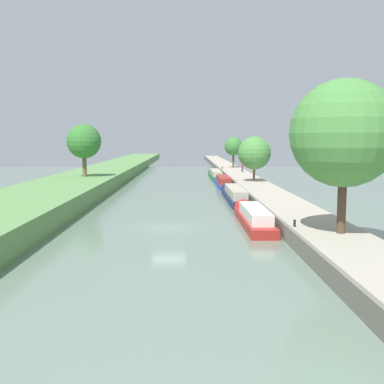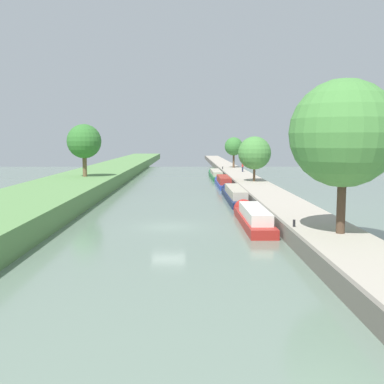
{
  "view_description": "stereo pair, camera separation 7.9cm",
  "coord_description": "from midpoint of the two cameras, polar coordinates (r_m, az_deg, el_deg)",
  "views": [
    {
      "loc": [
        1.31,
        -35.02,
        6.48
      ],
      "look_at": [
        1.94,
        14.73,
        1.0
      ],
      "focal_mm": 44.31,
      "sensor_mm": 36.0,
      "label": 1
    },
    {
      "loc": [
        1.39,
        -35.02,
        6.48
      ],
      "look_at": [
        1.94,
        14.73,
        1.0
      ],
      "focal_mm": 44.31,
      "sensor_mm": 36.0,
      "label": 2
    }
  ],
  "objects": [
    {
      "name": "mooring_bollard_near",
      "position": [
        30.74,
        12.26,
        -3.69
      ],
      "size": [
        0.16,
        0.16,
        0.45
      ],
      "color": "black",
      "rests_on": "right_towpath"
    },
    {
      "name": "stone_quay",
      "position": [
        36.1,
        9.63,
        -3.3
      ],
      "size": [
        0.25,
        260.0,
        1.06
      ],
      "color": "#6B665B",
      "rests_on": "ground_plane"
    },
    {
      "name": "narrowboat_navy",
      "position": [
        51.52,
        5.16,
        -0.29
      ],
      "size": [
        1.82,
        14.9,
        2.02
      ],
      "color": "#141E42",
      "rests_on": "ground_plane"
    },
    {
      "name": "mooring_bollard_far",
      "position": [
        89.97,
        3.73,
        2.93
      ],
      "size": [
        0.16,
        0.16,
        0.45
      ],
      "color": "black",
      "rests_on": "right_towpath"
    },
    {
      "name": "left_grassy_bank",
      "position": [
        38.03,
        -21.81,
        -2.65
      ],
      "size": [
        8.97,
        260.0,
        1.75
      ],
      "color": "#5B894C",
      "rests_on": "ground_plane"
    },
    {
      "name": "right_towpath",
      "position": [
        36.58,
        13.15,
        -3.29
      ],
      "size": [
        4.3,
        260.0,
        1.01
      ],
      "color": "#A89E8E",
      "rests_on": "ground_plane"
    },
    {
      "name": "tree_rightbank_near",
      "position": [
        28.87,
        17.86,
        6.71
      ],
      "size": [
        6.27,
        6.27,
        8.99
      ],
      "color": "#4C3828",
      "rests_on": "right_towpath"
    },
    {
      "name": "person_walking",
      "position": [
        82.17,
        6.14,
        3.04
      ],
      "size": [
        0.34,
        0.34,
        1.66
      ],
      "color": "#282D42",
      "rests_on": "right_towpath"
    },
    {
      "name": "narrowboat_green",
      "position": [
        82.08,
        2.89,
        2.14
      ],
      "size": [
        1.83,
        16.45,
        1.91
      ],
      "color": "#1E6033",
      "rests_on": "ground_plane"
    },
    {
      "name": "tree_rightbank_midfar",
      "position": [
        94.45,
        5.07,
        5.48
      ],
      "size": [
        3.61,
        3.61,
        6.01
      ],
      "color": "brown",
      "rests_on": "right_towpath"
    },
    {
      "name": "tree_rightbank_midnear",
      "position": [
        63.2,
        7.56,
        4.68
      ],
      "size": [
        4.36,
        4.36,
        5.94
      ],
      "color": "brown",
      "rests_on": "right_towpath"
    },
    {
      "name": "narrowboat_red",
      "position": [
        36.84,
        7.36,
        -2.97
      ],
      "size": [
        1.86,
        11.92,
        2.01
      ],
      "color": "maroon",
      "rests_on": "ground_plane"
    },
    {
      "name": "ground_plane",
      "position": [
        35.64,
        -2.8,
        -4.2
      ],
      "size": [
        160.0,
        160.0,
        0.0
      ],
      "primitive_type": "plane",
      "color": "slate"
    },
    {
      "name": "tree_leftbank_downstream",
      "position": [
        62.81,
        -12.82,
        5.95
      ],
      "size": [
        4.41,
        4.41,
        6.77
      ],
      "color": "brown",
      "rests_on": "left_grassy_bank"
    },
    {
      "name": "narrowboat_blue",
      "position": [
        66.83,
        3.8,
        1.22
      ],
      "size": [
        1.81,
        12.35,
        2.05
      ],
      "color": "#283D93",
      "rests_on": "ground_plane"
    }
  ]
}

